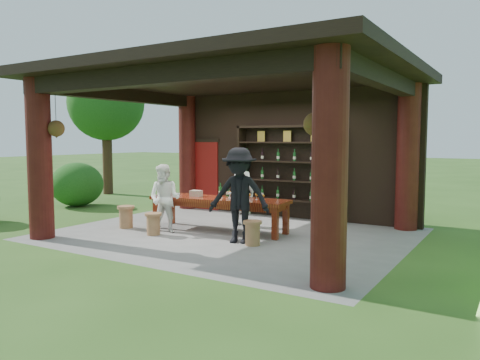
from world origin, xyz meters
The scene contains 15 objects.
ground centered at (0.00, 0.00, 0.00)m, with size 90.00×90.00×0.00m, color #2D5119.
pavilion centered at (-0.01, 0.43, 2.13)m, with size 7.50×6.00×3.60m.
wine_shelf centered at (0.15, 2.45, 1.21)m, with size 2.74×0.42×2.41m.
tasting_table centered at (-0.40, 0.14, 0.63)m, with size 3.28×1.12×0.75m.
stool_near_left centered at (-1.36, -0.97, 0.25)m, with size 0.36×0.36×0.48m.
stool_near_right centered at (0.96, -0.70, 0.25)m, with size 0.37×0.37×0.48m.
stool_far_left centered at (-2.43, -0.70, 0.27)m, with size 0.39×0.39×0.52m.
host centered at (-0.29, 0.98, 0.82)m, with size 0.59×0.39×1.63m, color silver.
guest_woman centered at (-1.32, -0.62, 0.76)m, with size 0.73×0.57×1.51m, color white.
guest_man centered at (0.62, -0.64, 0.95)m, with size 1.23×0.70×1.90m, color black.
table_bottles centered at (-0.39, 0.46, 0.90)m, with size 0.38×0.15×0.31m.
table_glasses centered at (0.16, 0.20, 0.82)m, with size 1.14×0.37×0.15m.
napkin_basket centered at (-0.99, 0.08, 0.82)m, with size 0.26×0.18×0.14m, color #BF6672.
shrubs centered at (1.81, 0.55, 0.56)m, with size 14.44×7.63×1.36m.
trees centered at (3.85, 0.95, 3.37)m, with size 21.54×9.64×4.80m.
Camera 1 is at (5.43, -8.48, 2.08)m, focal length 35.00 mm.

